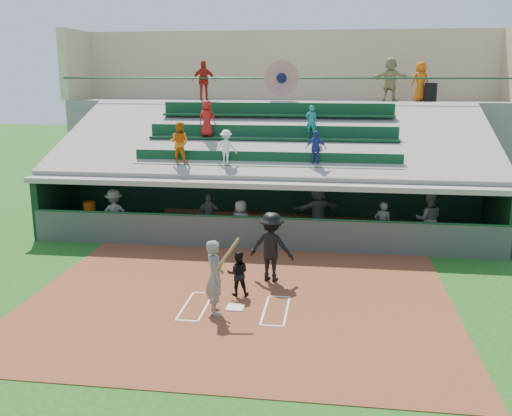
# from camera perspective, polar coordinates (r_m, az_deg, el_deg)

# --- Properties ---
(ground) EXTENTS (100.00, 100.00, 0.00)m
(ground) POSITION_cam_1_polar(r_m,az_deg,el_deg) (14.61, -2.08, -10.04)
(ground) COLOR #194B15
(ground) RESTS_ON ground
(dirt_slab) EXTENTS (11.00, 9.00, 0.02)m
(dirt_slab) POSITION_cam_1_polar(r_m,az_deg,el_deg) (15.05, -1.75, -9.26)
(dirt_slab) COLOR brown
(dirt_slab) RESTS_ON ground
(home_plate) EXTENTS (0.43, 0.43, 0.03)m
(home_plate) POSITION_cam_1_polar(r_m,az_deg,el_deg) (14.59, -2.08, -9.91)
(home_plate) COLOR silver
(home_plate) RESTS_ON dirt_slab
(batters_box_chalk) EXTENTS (2.65, 1.85, 0.01)m
(batters_box_chalk) POSITION_cam_1_polar(r_m,az_deg,el_deg) (14.60, -2.08, -9.96)
(batters_box_chalk) COLOR white
(batters_box_chalk) RESTS_ON dirt_slab
(dugout_floor) EXTENTS (16.00, 3.50, 0.04)m
(dugout_floor) POSITION_cam_1_polar(r_m,az_deg,el_deg) (20.90, 1.09, -2.72)
(dugout_floor) COLOR gray
(dugout_floor) RESTS_ON ground
(concourse_slab) EXTENTS (20.00, 3.00, 4.60)m
(concourse_slab) POSITION_cam_1_polar(r_m,az_deg,el_deg) (27.04, 2.80, 5.86)
(concourse_slab) COLOR gray
(concourse_slab) RESTS_ON ground
(grandstand) EXTENTS (20.40, 10.40, 7.80)m
(grandstand) POSITION_cam_1_polar(r_m,az_deg,el_deg) (24.10, 2.14, 4.87)
(grandstand) COLOR #464B46
(grandstand) RESTS_ON ground
(batter_at_plate) EXTENTS (0.96, 0.82, 1.95)m
(batter_at_plate) POSITION_cam_1_polar(r_m,az_deg,el_deg) (13.99, -4.13, -6.89)
(batter_at_plate) COLOR #60625C
(batter_at_plate) RESTS_ON dirt_slab
(catcher) EXTENTS (0.65, 0.55, 1.20)m
(catcher) POSITION_cam_1_polar(r_m,az_deg,el_deg) (15.20, -1.82, -6.56)
(catcher) COLOR black
(catcher) RESTS_ON dirt_slab
(home_umpire) EXTENTS (1.41, 0.98, 1.99)m
(home_umpire) POSITION_cam_1_polar(r_m,az_deg,el_deg) (16.16, 1.56, -3.88)
(home_umpire) COLOR black
(home_umpire) RESTS_ON dirt_slab
(dugout_bench) EXTENTS (15.79, 2.46, 0.48)m
(dugout_bench) POSITION_cam_1_polar(r_m,az_deg,el_deg) (22.08, 1.67, -1.16)
(dugout_bench) COLOR brown
(dugout_bench) RESTS_ON dugout_floor
(white_table) EXTENTS (0.89, 0.70, 0.74)m
(white_table) POSITION_cam_1_polar(r_m,az_deg,el_deg) (21.97, -16.32, -1.42)
(white_table) COLOR white
(white_table) RESTS_ON dugout_floor
(water_cooler) EXTENTS (0.44, 0.44, 0.44)m
(water_cooler) POSITION_cam_1_polar(r_m,az_deg,el_deg) (21.79, -16.32, 0.05)
(water_cooler) COLOR #CB520B
(water_cooler) RESTS_ON white_table
(dugout_player_a) EXTENTS (1.27, 0.93, 1.76)m
(dugout_player_a) POSITION_cam_1_polar(r_m,az_deg,el_deg) (20.92, -13.94, -0.56)
(dugout_player_a) COLOR #5E615C
(dugout_player_a) RESTS_ON dugout_floor
(dugout_player_b) EXTENTS (0.97, 0.51, 1.57)m
(dugout_player_b) POSITION_cam_1_polar(r_m,az_deg,el_deg) (20.50, -4.71, -0.75)
(dugout_player_b) COLOR #595B56
(dugout_player_b) RESTS_ON dugout_floor
(dugout_player_c) EXTENTS (0.90, 0.74, 1.58)m
(dugout_player_c) POSITION_cam_1_polar(r_m,az_deg,el_deg) (19.40, -1.54, -1.51)
(dugout_player_c) COLOR #525550
(dugout_player_c) RESTS_ON dugout_floor
(dugout_player_d) EXTENTS (1.81, 1.21, 1.87)m
(dugout_player_d) POSITION_cam_1_polar(r_m,az_deg,el_deg) (20.71, 6.21, -0.23)
(dugout_player_d) COLOR #5E605B
(dugout_player_d) RESTS_ON dugout_floor
(dugout_player_e) EXTENTS (0.61, 0.43, 1.58)m
(dugout_player_e) POSITION_cam_1_polar(r_m,az_deg,el_deg) (19.67, 12.53, -1.63)
(dugout_player_e) COLOR #50534E
(dugout_player_e) RESTS_ON dugout_floor
(dugout_player_f) EXTENTS (0.89, 0.70, 1.82)m
(dugout_player_f) POSITION_cam_1_polar(r_m,az_deg,el_deg) (20.28, 16.84, -1.08)
(dugout_player_f) COLOR #5F615C
(dugout_player_f) RESTS_ON dugout_floor
(trash_bin) EXTENTS (0.54, 0.54, 0.81)m
(trash_bin) POSITION_cam_1_polar(r_m,az_deg,el_deg) (26.17, 17.06, 11.00)
(trash_bin) COLOR black
(trash_bin) RESTS_ON concourse_slab
(concourse_staff_a) EXTENTS (1.09, 0.58, 1.77)m
(concourse_staff_a) POSITION_cam_1_polar(r_m,az_deg,el_deg) (26.12, -5.22, 12.57)
(concourse_staff_a) COLOR #AC1F13
(concourse_staff_a) RESTS_ON concourse_slab
(concourse_staff_b) EXTENTS (0.97, 0.80, 1.70)m
(concourse_staff_b) POSITION_cam_1_polar(r_m,az_deg,el_deg) (26.37, 16.12, 12.05)
(concourse_staff_b) COLOR #CD570C
(concourse_staff_b) RESTS_ON concourse_slab
(concourse_staff_c) EXTENTS (1.85, 1.14, 1.90)m
(concourse_staff_c) POSITION_cam_1_polar(r_m,az_deg,el_deg) (26.39, 13.29, 12.43)
(concourse_staff_c) COLOR tan
(concourse_staff_c) RESTS_ON concourse_slab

